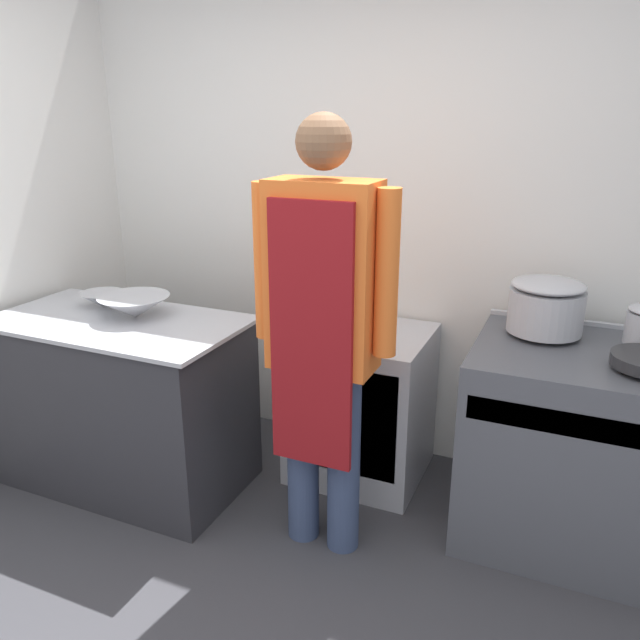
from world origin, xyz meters
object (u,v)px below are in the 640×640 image
fridge_unit (361,404)px  mixing_bowl (135,307)px  person_cook (323,321)px  stove (580,447)px  stock_pot (546,305)px

fridge_unit → mixing_bowl: 1.24m
person_cook → mixing_bowl: (-1.06, 0.13, -0.11)m
fridge_unit → person_cook: 0.89m
stove → fridge_unit: (-1.06, 0.11, -0.05)m
person_cook → mixing_bowl: size_ratio=5.32×
person_cook → mixing_bowl: 1.07m
fridge_unit → person_cook: person_cook is taller
person_cook → mixing_bowl: bearing=172.9°
mixing_bowl → stock_pot: bearing=15.1°
stock_pot → person_cook: bearing=-141.7°
stove → stock_pot: 0.64m
stove → stock_pot: bearing=147.9°
fridge_unit → stock_pot: 1.06m
stove → person_cook: person_cook is taller
fridge_unit → stock_pot: (0.84, 0.02, 0.64)m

